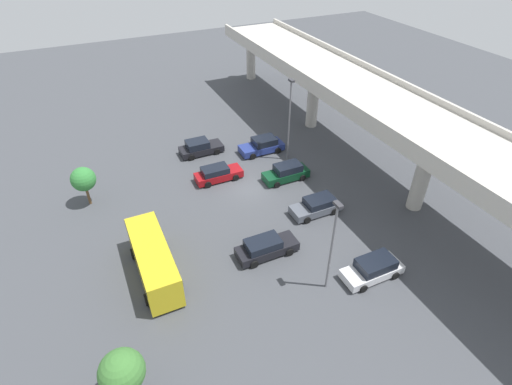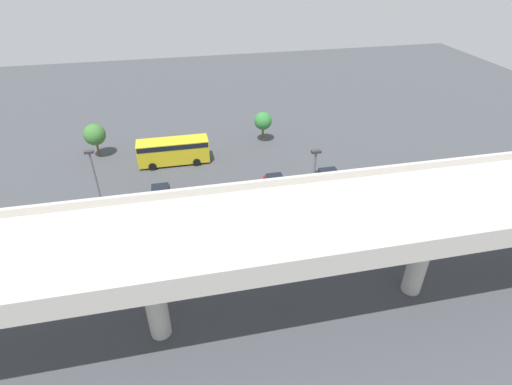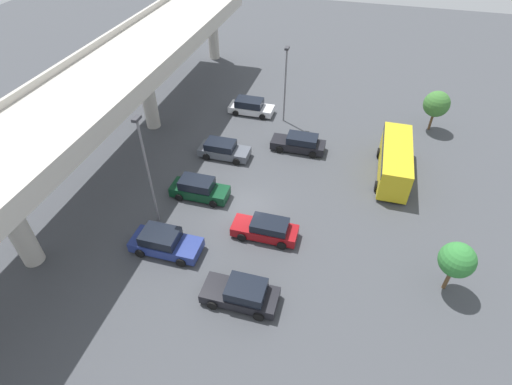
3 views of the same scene
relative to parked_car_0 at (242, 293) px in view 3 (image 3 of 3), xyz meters
The scene contains 14 objects.
ground_plane 8.50m from the parked_car_0, 14.11° to the left, with size 114.20×114.20×0.00m, color #424449.
highway_overpass 17.71m from the parked_car_0, 60.32° to the left, with size 54.64×7.89×8.34m.
parked_car_0 is the anchor object (origin of this frame).
parked_car_1 6.76m from the parked_car_0, 68.13° to the left, with size 2.26×4.81×1.62m.
parked_car_2 5.60m from the parked_car_0, ahead, with size 1.97×4.64×1.49m.
parked_car_3 10.34m from the parked_car_0, 36.02° to the left, with size 1.99×4.57×1.66m.
parked_car_4 15.30m from the parked_car_0, 23.19° to the left, with size 2.09×4.49×1.47m.
parked_car_5 16.84m from the parked_car_0, ahead, with size 2.03×4.86×1.53m.
parked_car_6 22.86m from the parked_car_0, 14.69° to the left, with size 2.11×4.59×1.55m.
shuttle_bus 17.55m from the parked_car_0, 29.30° to the right, with size 7.76×2.62×2.76m.
lamp_post_near_aisle 21.97m from the parked_car_0, ahead, with size 0.70×0.35×7.53m.
lamp_post_mid_lot 10.42m from the parked_car_0, 57.90° to the left, with size 0.70×0.35×8.73m.
tree_front_left 12.87m from the parked_car_0, 70.28° to the right, with size 2.15×2.15×3.76m.
tree_front_centre 26.70m from the parked_car_0, 26.81° to the right, with size 2.43×2.43×3.97m.
Camera 3 is at (-21.64, -6.64, 21.03)m, focal length 28.00 mm.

